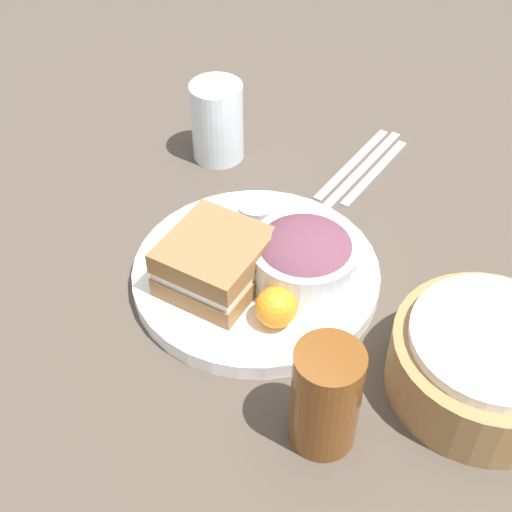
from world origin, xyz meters
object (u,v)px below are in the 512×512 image
at_px(dressing_cup, 256,215).
at_px(knife, 364,167).
at_px(drink_glass, 326,397).
at_px(plate, 256,274).
at_px(water_glass, 217,121).
at_px(fork, 352,163).
at_px(bread_basket, 486,362).
at_px(sandwich, 215,262).
at_px(salad_bowl, 304,257).
at_px(spoon, 375,172).

relative_size(dressing_cup, knife, 0.22).
bearing_deg(drink_glass, plate, -110.73).
bearing_deg(water_glass, fork, 135.32).
bearing_deg(drink_glass, knife, -139.44).
distance_m(bread_basket, knife, 0.38).
relative_size(sandwich, bread_basket, 0.73).
relative_size(salad_bowl, water_glass, 1.09).
bearing_deg(water_glass, salad_bowl, 74.07).
distance_m(sandwich, fork, 0.32).
relative_size(bread_basket, water_glass, 1.70).
xyz_separation_m(sandwich, fork, (-0.30, -0.09, -0.05)).
xyz_separation_m(plate, spoon, (-0.26, -0.06, -0.01)).
bearing_deg(knife, spoon, -90.00).
distance_m(plate, sandwich, 0.07).
bearing_deg(fork, dressing_cup, 173.22).
bearing_deg(fork, sandwich, 178.62).
bearing_deg(drink_glass, spoon, -141.64).
xyz_separation_m(drink_glass, fork, (-0.33, -0.30, -0.06)).
distance_m(bread_basket, water_glass, 0.50).
bearing_deg(drink_glass, sandwich, -97.24).
bearing_deg(dressing_cup, water_glass, -111.17).
bearing_deg(plate, bread_basket, 108.70).
xyz_separation_m(plate, knife, (-0.26, -0.08, -0.01)).
relative_size(spoon, water_glass, 1.55).
relative_size(plate, sandwich, 2.06).
distance_m(sandwich, dressing_cup, 0.11).
height_order(plate, sandwich, sandwich).
height_order(knife, water_glass, water_glass).
bearing_deg(water_glass, bread_basket, 87.24).
distance_m(plate, salad_bowl, 0.07).
height_order(plate, salad_bowl, salad_bowl).
relative_size(plate, salad_bowl, 2.35).
bearing_deg(plate, drink_glass, 69.27).
bearing_deg(bread_basket, water_glass, -92.76).
xyz_separation_m(dressing_cup, fork, (-0.20, -0.04, -0.04)).
distance_m(knife, water_glass, 0.22).
bearing_deg(water_glass, drink_glass, 66.53).
bearing_deg(bread_basket, knife, -115.96).
height_order(bread_basket, knife, bread_basket).
height_order(salad_bowl, bread_basket, salad_bowl).
xyz_separation_m(bread_basket, knife, (-0.17, -0.34, -0.04)).
height_order(drink_glass, spoon, drink_glass).
distance_m(spoon, water_glass, 0.23).
bearing_deg(dressing_cup, fork, -169.39).
distance_m(dressing_cup, fork, 0.21).
height_order(sandwich, knife, sandwich).
bearing_deg(water_glass, plate, 64.22).
bearing_deg(sandwich, fork, -163.99).
distance_m(drink_glass, spoon, 0.44).
bearing_deg(knife, drink_glass, -156.83).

